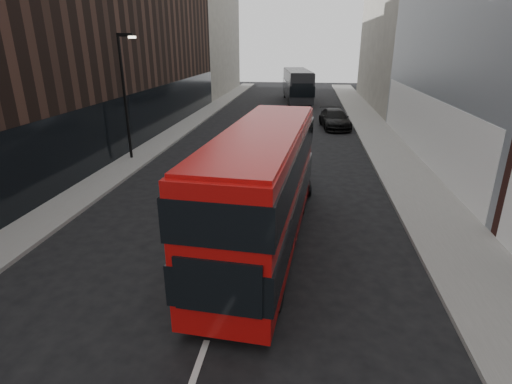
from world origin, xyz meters
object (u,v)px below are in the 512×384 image
(street_lamp, at_px, (125,89))
(car_c, at_px, (335,119))
(red_bus, at_px, (263,185))
(car_a, at_px, (292,173))
(grey_bus, at_px, (297,85))
(car_b, at_px, (285,127))

(street_lamp, relative_size, car_c, 1.35)
(red_bus, height_order, car_a, red_bus)
(grey_bus, xyz_separation_m, car_a, (0.72, -30.18, -1.30))
(car_a, xyz_separation_m, car_b, (-1.02, 11.54, -0.04))
(car_b, relative_size, car_c, 0.76)
(street_lamp, xyz_separation_m, car_c, (12.61, 11.33, -3.43))
(grey_bus, bearing_deg, car_a, -95.87)
(grey_bus, distance_m, car_a, 30.22)
(red_bus, bearing_deg, car_b, 95.46)
(street_lamp, xyz_separation_m, grey_bus, (9.02, 26.65, -2.20))
(car_b, bearing_deg, car_a, -90.44)
(street_lamp, height_order, car_c, street_lamp)
(street_lamp, xyz_separation_m, car_a, (9.74, -3.54, -3.50))
(car_b, distance_m, car_c, 5.12)
(red_bus, bearing_deg, car_c, 84.95)
(car_a, bearing_deg, car_c, 72.64)
(street_lamp, distance_m, car_b, 12.35)
(grey_bus, xyz_separation_m, car_c, (3.59, -15.31, -1.23))
(red_bus, distance_m, car_c, 21.69)
(car_a, xyz_separation_m, car_c, (2.87, 14.87, 0.07))
(car_a, bearing_deg, red_bus, -102.79)
(grey_bus, relative_size, car_a, 2.91)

